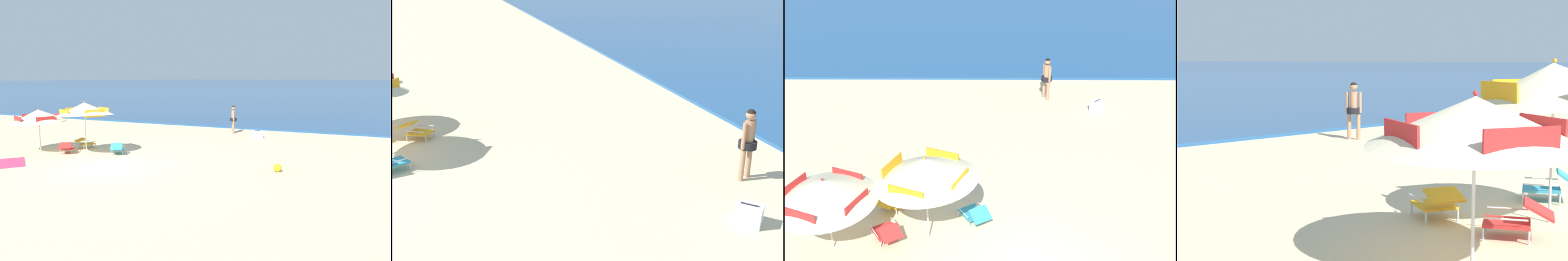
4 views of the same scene
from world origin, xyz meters
TOP-DOWN VIEW (x-y plane):
  - lounge_chair_beside_umbrella at (-3.41, 2.58)m, footprint 0.85×1.00m
  - person_standing_near_shore at (1.47, 9.94)m, footprint 0.41×0.45m
  - cooler_box at (3.26, 8.83)m, footprint 0.60×0.60m

SIDE VIEW (x-z plane):
  - cooler_box at x=3.26m, z-range -0.01..0.42m
  - lounge_chair_beside_umbrella at x=-3.41m, z-range 0.03..0.53m
  - person_standing_near_shore at x=1.47m, z-range 0.13..1.79m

